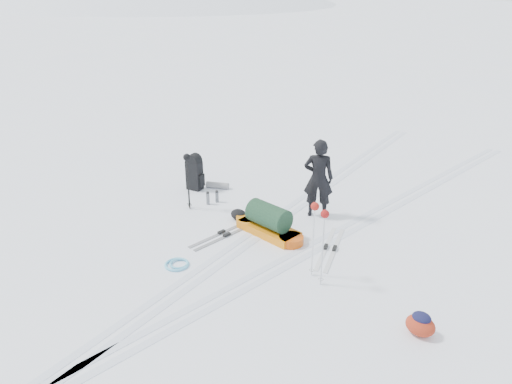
{
  "coord_description": "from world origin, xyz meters",
  "views": [
    {
      "loc": [
        5.58,
        -6.8,
        4.96
      ],
      "look_at": [
        -0.03,
        0.3,
        0.95
      ],
      "focal_mm": 35.0,
      "sensor_mm": 36.0,
      "label": 1
    }
  ],
  "objects_px": {
    "ski_poles_black": "(187,164)",
    "pulk_sled": "(269,223)",
    "skier": "(318,178)",
    "expedition_rucksack": "(197,173)"
  },
  "relations": [
    {
      "from": "ski_poles_black",
      "to": "pulk_sled",
      "type": "bearing_deg",
      "value": -17.58
    },
    {
      "from": "ski_poles_black",
      "to": "skier",
      "type": "bearing_deg",
      "value": 9.5
    },
    {
      "from": "pulk_sled",
      "to": "expedition_rucksack",
      "type": "bearing_deg",
      "value": 170.63
    },
    {
      "from": "pulk_sled",
      "to": "ski_poles_black",
      "type": "relative_size",
      "value": 1.33
    },
    {
      "from": "skier",
      "to": "expedition_rucksack",
      "type": "height_order",
      "value": "skier"
    },
    {
      "from": "skier",
      "to": "pulk_sled",
      "type": "height_order",
      "value": "skier"
    },
    {
      "from": "skier",
      "to": "pulk_sled",
      "type": "xyz_separation_m",
      "value": [
        -0.32,
        -1.34,
        -0.63
      ]
    },
    {
      "from": "skier",
      "to": "pulk_sled",
      "type": "relative_size",
      "value": 1.0
    },
    {
      "from": "expedition_rucksack",
      "to": "ski_poles_black",
      "type": "xyz_separation_m",
      "value": [
        0.64,
        -0.92,
        0.66
      ]
    },
    {
      "from": "skier",
      "to": "ski_poles_black",
      "type": "height_order",
      "value": "skier"
    }
  ]
}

